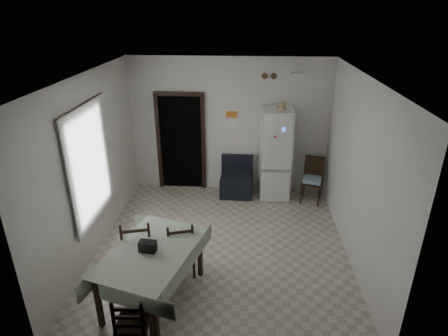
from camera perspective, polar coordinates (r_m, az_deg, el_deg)
ground at (r=6.62m, az=-0.29°, el=-11.73°), size 4.50×4.50×0.00m
ceiling at (r=5.47m, az=-0.36°, el=13.86°), size 4.20×4.50×0.02m
wall_back at (r=8.00m, az=0.83°, el=6.35°), size 4.20×0.02×2.90m
wall_front at (r=3.95m, az=-2.71°, el=-13.46°), size 4.20×0.02×2.90m
wall_left at (r=6.39m, az=-19.47°, el=0.34°), size 0.02×4.50×2.90m
wall_right at (r=6.13m, az=19.68°, el=-0.68°), size 0.02×4.50×2.90m
doorway at (r=8.43m, az=-6.27°, el=4.34°), size 1.06×0.52×2.22m
window_recess at (r=6.20m, az=-20.69°, el=0.47°), size 0.10×1.20×1.60m
curtain at (r=6.16m, az=-19.76°, el=0.45°), size 0.02×1.45×1.85m
curtain_rod at (r=5.87m, az=-20.95°, el=9.00°), size 0.02×1.60×0.02m
calendar at (r=7.94m, az=1.20°, el=7.49°), size 0.28×0.02×0.40m
calendar_image at (r=7.90m, az=1.20°, el=8.17°), size 0.24×0.01×0.14m
light_switch at (r=8.09m, az=1.88°, el=3.94°), size 0.08×0.02×0.12m
vent_left at (r=7.73m, az=6.22°, el=13.77°), size 0.12×0.03×0.12m
vent_right at (r=7.74m, az=7.59°, el=13.72°), size 0.12×0.03×0.12m
emergency_light at (r=7.75m, az=11.18°, el=13.73°), size 0.25×0.07×0.09m
fridge at (r=7.87m, az=7.83°, el=2.10°), size 0.66×0.66×1.93m
tan_cone at (r=7.58m, az=8.80°, el=9.56°), size 0.24×0.24×0.17m
navy_seat at (r=8.07m, az=1.96°, el=-1.39°), size 0.71×0.69×0.83m
corner_chair at (r=7.97m, az=13.30°, el=-1.91°), size 0.51×0.51×0.95m
dining_table at (r=5.46m, az=-10.68°, el=-15.73°), size 1.42×1.78×0.81m
black_bag at (r=5.17m, az=-11.57°, el=-11.62°), size 0.23×0.16×0.14m
dining_chair_far_left at (r=5.83m, az=-12.99°, el=-11.72°), size 0.54×0.54×1.03m
dining_chair_far_right at (r=5.80m, az=-6.70°, el=-11.88°), size 0.51×0.51×0.95m
dining_chair_near_head at (r=4.83m, az=-13.67°, el=-21.82°), size 0.40×0.40×0.88m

